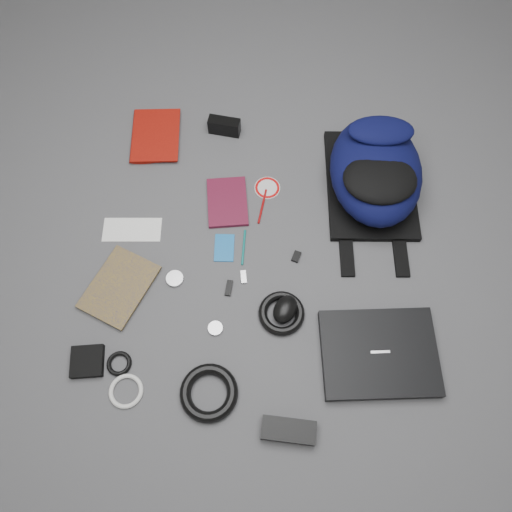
{
  "coord_description": "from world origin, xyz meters",
  "views": [
    {
      "loc": [
        0.03,
        -0.64,
        1.46
      ],
      "look_at": [
        0.0,
        0.0,
        0.02
      ],
      "focal_mm": 35.0,
      "sensor_mm": 36.0,
      "label": 1
    }
  ],
  "objects_px": {
    "dvd_case": "(227,202)",
    "compact_camera": "(224,126)",
    "laptop": "(379,353)",
    "power_brick": "(289,430)",
    "textbook_red": "(132,136)",
    "pouch": "(87,361)",
    "comic_book": "(97,276)",
    "mouse": "(285,309)",
    "backpack": "(376,170)"
  },
  "relations": [
    {
      "from": "textbook_red",
      "to": "mouse",
      "type": "distance_m",
      "value": 0.83
    },
    {
      "from": "power_brick",
      "to": "pouch",
      "type": "relative_size",
      "value": 1.62
    },
    {
      "from": "backpack",
      "to": "dvd_case",
      "type": "bearing_deg",
      "value": -171.74
    },
    {
      "from": "laptop",
      "to": "comic_book",
      "type": "relative_size",
      "value": 1.45
    },
    {
      "from": "compact_camera",
      "to": "comic_book",
      "type": "bearing_deg",
      "value": -113.07
    },
    {
      "from": "laptop",
      "to": "pouch",
      "type": "relative_size",
      "value": 3.62
    },
    {
      "from": "comic_book",
      "to": "textbook_red",
      "type": "bearing_deg",
      "value": 110.81
    },
    {
      "from": "dvd_case",
      "to": "pouch",
      "type": "height_order",
      "value": "pouch"
    },
    {
      "from": "laptop",
      "to": "compact_camera",
      "type": "bearing_deg",
      "value": 118.48
    },
    {
      "from": "backpack",
      "to": "textbook_red",
      "type": "xyz_separation_m",
      "value": [
        -0.84,
        0.16,
        -0.08
      ]
    },
    {
      "from": "mouse",
      "to": "power_brick",
      "type": "relative_size",
      "value": 0.63
    },
    {
      "from": "textbook_red",
      "to": "comic_book",
      "type": "bearing_deg",
      "value": -97.38
    },
    {
      "from": "backpack",
      "to": "laptop",
      "type": "distance_m",
      "value": 0.58
    },
    {
      "from": "textbook_red",
      "to": "comic_book",
      "type": "distance_m",
      "value": 0.53
    },
    {
      "from": "dvd_case",
      "to": "compact_camera",
      "type": "distance_m",
      "value": 0.3
    },
    {
      "from": "compact_camera",
      "to": "mouse",
      "type": "xyz_separation_m",
      "value": [
        0.23,
        -0.67,
        -0.01
      ]
    },
    {
      "from": "backpack",
      "to": "laptop",
      "type": "relative_size",
      "value": 1.37
    },
    {
      "from": "dvd_case",
      "to": "power_brick",
      "type": "height_order",
      "value": "power_brick"
    },
    {
      "from": "textbook_red",
      "to": "pouch",
      "type": "distance_m",
      "value": 0.8
    },
    {
      "from": "dvd_case",
      "to": "mouse",
      "type": "bearing_deg",
      "value": -68.64
    },
    {
      "from": "comic_book",
      "to": "pouch",
      "type": "height_order",
      "value": "pouch"
    },
    {
      "from": "textbook_red",
      "to": "mouse",
      "type": "xyz_separation_m",
      "value": [
        0.56,
        -0.62,
        0.01
      ]
    },
    {
      "from": "textbook_red",
      "to": "pouch",
      "type": "bearing_deg",
      "value": -94.77
    },
    {
      "from": "power_brick",
      "to": "dvd_case",
      "type": "bearing_deg",
      "value": 111.11
    },
    {
      "from": "laptop",
      "to": "pouch",
      "type": "height_order",
      "value": "laptop"
    },
    {
      "from": "backpack",
      "to": "power_brick",
      "type": "bearing_deg",
      "value": -110.29
    },
    {
      "from": "compact_camera",
      "to": "mouse",
      "type": "height_order",
      "value": "compact_camera"
    },
    {
      "from": "compact_camera",
      "to": "mouse",
      "type": "relative_size",
      "value": 1.18
    },
    {
      "from": "textbook_red",
      "to": "compact_camera",
      "type": "distance_m",
      "value": 0.33
    },
    {
      "from": "dvd_case",
      "to": "laptop",
      "type": "bearing_deg",
      "value": -52.8
    },
    {
      "from": "laptop",
      "to": "pouch",
      "type": "distance_m",
      "value": 0.85
    },
    {
      "from": "power_brick",
      "to": "pouch",
      "type": "height_order",
      "value": "power_brick"
    },
    {
      "from": "comic_book",
      "to": "dvd_case",
      "type": "bearing_deg",
      "value": 60.29
    },
    {
      "from": "textbook_red",
      "to": "dvd_case",
      "type": "height_order",
      "value": "textbook_red"
    },
    {
      "from": "dvd_case",
      "to": "pouch",
      "type": "xyz_separation_m",
      "value": [
        -0.37,
        -0.55,
        0.0
      ]
    },
    {
      "from": "dvd_case",
      "to": "compact_camera",
      "type": "xyz_separation_m",
      "value": [
        -0.03,
        0.29,
        0.02
      ]
    },
    {
      "from": "pouch",
      "to": "dvd_case",
      "type": "bearing_deg",
      "value": 56.12
    },
    {
      "from": "textbook_red",
      "to": "power_brick",
      "type": "height_order",
      "value": "power_brick"
    },
    {
      "from": "backpack",
      "to": "compact_camera",
      "type": "xyz_separation_m",
      "value": [
        -0.51,
        0.21,
        -0.06
      ]
    },
    {
      "from": "dvd_case",
      "to": "comic_book",
      "type": "bearing_deg",
      "value": -151.0
    },
    {
      "from": "comic_book",
      "to": "compact_camera",
      "type": "height_order",
      "value": "compact_camera"
    },
    {
      "from": "comic_book",
      "to": "pouch",
      "type": "xyz_separation_m",
      "value": [
        0.02,
        -0.27,
        0.0
      ]
    },
    {
      "from": "compact_camera",
      "to": "power_brick",
      "type": "distance_m",
      "value": 1.04
    },
    {
      "from": "textbook_red",
      "to": "compact_camera",
      "type": "bearing_deg",
      "value": 3.91
    },
    {
      "from": "laptop",
      "to": "compact_camera",
      "type": "height_order",
      "value": "compact_camera"
    },
    {
      "from": "power_brick",
      "to": "backpack",
      "type": "bearing_deg",
      "value": 76.13
    },
    {
      "from": "backpack",
      "to": "mouse",
      "type": "xyz_separation_m",
      "value": [
        -0.28,
        -0.46,
        -0.07
      ]
    },
    {
      "from": "backpack",
      "to": "dvd_case",
      "type": "relative_size",
      "value": 2.49
    },
    {
      "from": "laptop",
      "to": "compact_camera",
      "type": "distance_m",
      "value": 0.93
    },
    {
      "from": "mouse",
      "to": "pouch",
      "type": "bearing_deg",
      "value": -137.75
    }
  ]
}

